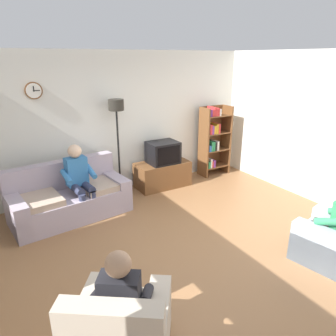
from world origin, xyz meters
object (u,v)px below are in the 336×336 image
Objects in this scene: tv at (163,152)px; person_in_left_armchair at (123,297)px; floor_lamp at (117,121)px; person_on_couch at (79,178)px; tv_stand at (162,174)px; couch at (70,199)px; person_in_right_armchair at (335,219)px; bookshelf at (213,139)px; armchair_near_window at (122,333)px.

person_in_left_armchair reaches higher than tv.
floor_lamp is 1.31m from person_on_couch.
tv_stand is at bearing 55.23° from person_in_left_armchair.
couch reaches higher than tv_stand.
tv is 0.32× the size of floor_lamp.
couch is 1.07× the size of floor_lamp.
tv is 3.38m from person_in_right_armchair.
couch is at bearing -173.16° from bookshelf.
floor_lamp reaches higher than couch.
floor_lamp reaches higher than armchair_near_window.
tv_stand is at bearing 13.63° from person_on_couch.
person_on_couch is (0.17, -0.11, 0.39)m from couch.
couch is 1.78× the size of person_in_left_armchair.
bookshelf reaches higher than couch.
floor_lamp is 3.69m from person_in_left_armchair.
person_in_left_armchair is (-2.24, -3.23, 0.34)m from tv_stand.
tv is at bearing 101.23° from person_in_right_armchair.
person_in_left_armchair is at bearing 55.22° from armchair_near_window.
floor_lamp reaches higher than person_in_left_armchair.
bookshelf is 4.99m from armchair_near_window.
bookshelf reaches higher than tv_stand.
person_in_right_armchair is at bearing -65.56° from floor_lamp.
armchair_near_window is at bearing -137.19° from bookshelf.
person_on_couch is at bearing -32.26° from couch.
person_on_couch is 2.82m from person_in_left_armchair.
armchair_near_window is at bearing -99.35° from person_on_couch.
armchair_near_window reaches higher than tv_stand.
bookshelf is 1.33× the size of armchair_near_window.
armchair_near_window is 2.97m from person_in_right_armchair.
tv is 0.38× the size of bookshelf.
bookshelf is at bearing 3.94° from tv.
bookshelf is 1.40× the size of person_in_right_armchair.
tv_stand is 1.93m from person_on_couch.
couch is 3.31× the size of tv.
tv_stand is 0.48m from tv.
tv is at bearing 55.02° from person_in_left_armchair.
tv_stand is (2.00, 0.33, -0.05)m from couch.
bookshelf is 1.40× the size of person_in_left_armchair.
person_in_left_armchair reaches higher than tv_stand.
floor_lamp is at bearing 173.75° from tv_stand.
bookshelf reaches higher than person_in_right_armchair.
couch is at bearing -170.54° from tv_stand.
armchair_near_window is 2.93m from person_on_couch.
person_in_right_armchair is at bearing -78.77° from tv.
floor_lamp reaches higher than person_in_right_armchair.
person_on_couch is (0.47, 2.86, 0.41)m from armchair_near_window.
bookshelf is (3.34, 0.40, 0.51)m from couch.
floor_lamp is (-2.25, 0.03, 0.62)m from bookshelf.
tv reaches higher than armchair_near_window.
person_in_left_armchair is 1.00× the size of person_in_right_armchair.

